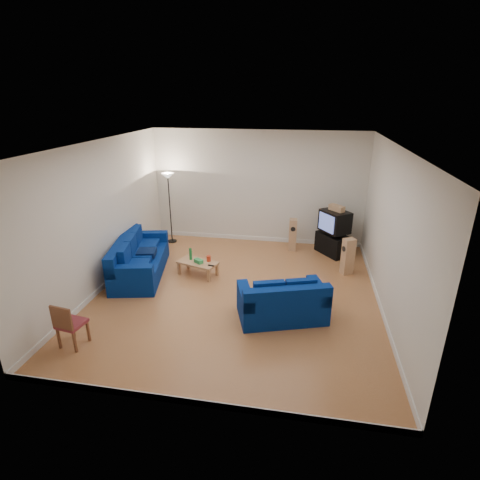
% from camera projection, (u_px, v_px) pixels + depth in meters
% --- Properties ---
extents(room, '(6.01, 6.51, 3.21)m').
position_uv_depth(room, '(237.00, 227.00, 7.66)').
color(room, brown).
rests_on(room, ground).
extents(sofa_three_seat, '(1.48, 2.50, 0.90)m').
position_uv_depth(sofa_three_seat, '(138.00, 261.00, 8.98)').
color(sofa_three_seat, '#001759').
rests_on(sofa_three_seat, ground).
extents(sofa_loveseat, '(1.85, 1.39, 0.82)m').
position_uv_depth(sofa_loveseat, '(283.00, 304.00, 7.19)').
color(sofa_loveseat, '#001759').
rests_on(sofa_loveseat, ground).
extents(coffee_table, '(1.05, 0.75, 0.35)m').
position_uv_depth(coffee_table, '(198.00, 264.00, 8.96)').
color(coffee_table, tan).
rests_on(coffee_table, ground).
extents(bottle, '(0.08, 0.08, 0.29)m').
position_uv_depth(bottle, '(191.00, 254.00, 9.00)').
color(bottle, '#197233').
rests_on(bottle, coffee_table).
extents(tissue_box, '(0.25, 0.22, 0.09)m').
position_uv_depth(tissue_box, '(199.00, 261.00, 8.86)').
color(tissue_box, green).
rests_on(tissue_box, coffee_table).
extents(red_canister, '(0.13, 0.13, 0.14)m').
position_uv_depth(red_canister, '(209.00, 259.00, 8.94)').
color(red_canister, red).
rests_on(red_canister, coffee_table).
extents(remote, '(0.15, 0.07, 0.02)m').
position_uv_depth(remote, '(211.00, 265.00, 8.71)').
color(remote, black).
rests_on(remote, coffee_table).
extents(tv_stand, '(0.96, 1.04, 0.56)m').
position_uv_depth(tv_stand, '(333.00, 244.00, 10.16)').
color(tv_stand, black).
rests_on(tv_stand, ground).
extents(av_receiver, '(0.46, 0.50, 0.10)m').
position_uv_depth(av_receiver, '(334.00, 233.00, 10.05)').
color(av_receiver, black).
rests_on(av_receiver, tv_stand).
extents(television, '(0.88, 0.92, 0.57)m').
position_uv_depth(television, '(335.00, 221.00, 9.89)').
color(television, black).
rests_on(television, av_receiver).
extents(centre_speaker, '(0.42, 0.43, 0.15)m').
position_uv_depth(centre_speaker, '(337.00, 208.00, 9.77)').
color(centre_speaker, tan).
rests_on(centre_speaker, television).
extents(speaker_left, '(0.22, 0.29, 0.90)m').
position_uv_depth(speaker_left, '(293.00, 235.00, 10.36)').
color(speaker_left, tan).
rests_on(speaker_left, ground).
extents(speaker_right, '(0.33, 0.31, 0.90)m').
position_uv_depth(speaker_right, '(348.00, 256.00, 8.97)').
color(speaker_right, tan).
rests_on(speaker_right, ground).
extents(floor_lamp, '(0.35, 0.35, 2.04)m').
position_uv_depth(floor_lamp, '(168.00, 186.00, 10.48)').
color(floor_lamp, black).
rests_on(floor_lamp, ground).
extents(dining_chair, '(0.46, 0.46, 0.85)m').
position_uv_depth(dining_chair, '(68.00, 323.00, 6.31)').
color(dining_chair, brown).
rests_on(dining_chair, ground).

